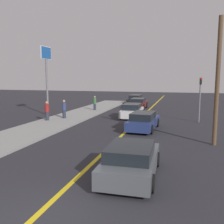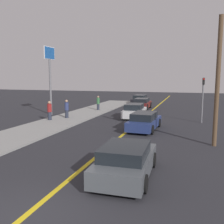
{
  "view_description": "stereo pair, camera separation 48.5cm",
  "coord_description": "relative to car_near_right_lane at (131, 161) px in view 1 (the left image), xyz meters",
  "views": [
    {
      "loc": [
        3.79,
        -5.47,
        3.81
      ],
      "look_at": [
        -0.53,
        9.7,
        1.62
      ],
      "focal_mm": 40.0,
      "sensor_mm": 36.0,
      "label": 1
    },
    {
      "loc": [
        4.25,
        -5.33,
        3.81
      ],
      "look_at": [
        -0.53,
        9.7,
        1.62
      ],
      "focal_mm": 40.0,
      "sensor_mm": 36.0,
      "label": 2
    }
  ],
  "objects": [
    {
      "name": "roadside_sign",
      "position": [
        -11.34,
        13.28,
        4.42
      ],
      "size": [
        0.2,
        1.85,
        6.83
      ],
      "color": "slate",
      "rests_on": "ground_plane"
    },
    {
      "name": "ground_plane",
      "position": [
        -1.96,
        -3.65,
        -0.62
      ],
      "size": [
        120.0,
        120.0,
        0.0
      ],
      "primitive_type": "plane",
      "color": "#28282D"
    },
    {
      "name": "car_far_distant",
      "position": [
        -2.76,
        13.98,
        0.03
      ],
      "size": [
        1.99,
        4.24,
        1.35
      ],
      "rotation": [
        0.0,
        0.0,
        0.04
      ],
      "color": "silver",
      "rests_on": "ground_plane"
    },
    {
      "name": "car_ahead_center",
      "position": [
        -0.89,
        8.85,
        0.01
      ],
      "size": [
        2.02,
        4.45,
        1.3
      ],
      "rotation": [
        0.0,
        0.0,
        -0.05
      ],
      "color": "navy",
      "rests_on": "ground_plane"
    },
    {
      "name": "sidewalk_left",
      "position": [
        -8.34,
        12.77,
        -0.56
      ],
      "size": [
        3.83,
        32.86,
        0.12
      ],
      "color": "gray",
      "rests_on": "ground_plane"
    },
    {
      "name": "car_near_right_lane",
      "position": [
        0.0,
        0.0,
        0.0
      ],
      "size": [
        2.08,
        4.13,
        1.28
      ],
      "rotation": [
        0.0,
        0.0,
        0.03
      ],
      "color": "#4C5156",
      "rests_on": "ground_plane"
    },
    {
      "name": "car_oncoming_far",
      "position": [
        -4.79,
        26.85,
        -0.0
      ],
      "size": [
        2.03,
        4.38,
        1.28
      ],
      "rotation": [
        0.0,
        0.0,
        -0.05
      ],
      "color": "black",
      "rests_on": "ground_plane"
    },
    {
      "name": "traffic_light",
      "position": [
        3.21,
        13.0,
        1.72
      ],
      "size": [
        0.18,
        0.4,
        3.78
      ],
      "color": "slate",
      "rests_on": "ground_plane"
    },
    {
      "name": "road_center_line",
      "position": [
        -1.96,
        14.35,
        -0.62
      ],
      "size": [
        0.2,
        60.0,
        0.01
      ],
      "color": "gold",
      "rests_on": "ground_plane"
    },
    {
      "name": "pedestrian_near_curb",
      "position": [
        -9.43,
        9.88,
        0.32
      ],
      "size": [
        0.38,
        0.38,
        1.65
      ],
      "color": "#282D3D",
      "rests_on": "sidewalk_left"
    },
    {
      "name": "pedestrian_far_standing",
      "position": [
        -7.78,
        17.47,
        0.3
      ],
      "size": [
        0.34,
        0.34,
        1.61
      ],
      "color": "#282D3D",
      "rests_on": "sidewalk_left"
    },
    {
      "name": "utility_pole",
      "position": [
        3.63,
        5.71,
        2.92
      ],
      "size": [
        0.24,
        0.24,
        7.08
      ],
      "color": "brown",
      "rests_on": "ground_plane"
    },
    {
      "name": "pedestrian_mid_group",
      "position": [
        -8.54,
        11.33,
        0.33
      ],
      "size": [
        0.37,
        0.37,
        1.66
      ],
      "color": "#282D3D",
      "rests_on": "sidewalk_left"
    },
    {
      "name": "car_parked_left_lot",
      "position": [
        -3.39,
        20.91,
        0.01
      ],
      "size": [
        1.87,
        4.13,
        1.29
      ],
      "rotation": [
        0.0,
        0.0,
        0.0
      ],
      "color": "maroon",
      "rests_on": "ground_plane"
    }
  ]
}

